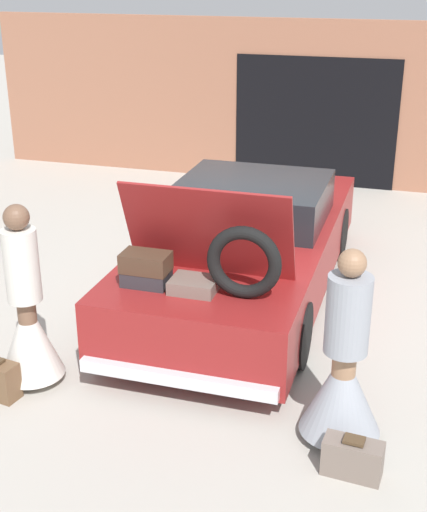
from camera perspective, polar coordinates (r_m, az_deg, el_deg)
ground_plane at (r=8.51m, az=2.56°, el=-3.01°), size 40.00×40.00×0.00m
garage_wall_back at (r=12.62m, az=8.24°, el=11.90°), size 12.00×0.14×2.80m
car at (r=8.26m, az=2.64°, el=0.80°), size 1.96×4.87×1.79m
person_left at (r=6.72m, az=-14.63°, el=-5.09°), size 0.59×0.59×1.75m
person_right at (r=5.87m, az=10.33°, el=-9.37°), size 0.67×0.67×1.68m
suitcase_beside_right_person at (r=5.74m, az=11.06°, el=-15.58°), size 0.47×0.24×0.33m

